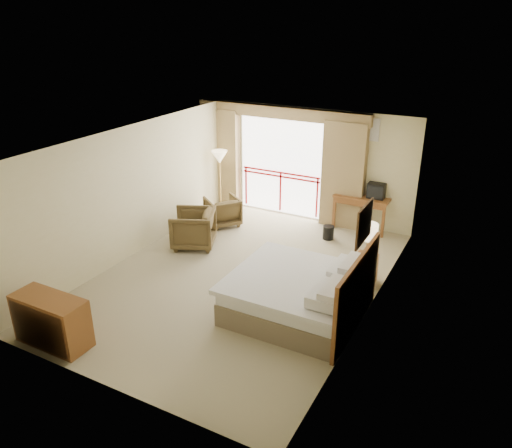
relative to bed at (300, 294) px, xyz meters
The scene contains 29 objects.
floor 1.66m from the bed, 158.15° to the left, with size 7.00×7.00×0.00m, color gray.
ceiling 2.83m from the bed, 158.15° to the left, with size 7.00×7.00×0.00m, color white.
wall_back 4.47m from the bed, 110.05° to the left, with size 5.00×5.00×0.00m, color beige.
wall_front 3.41m from the bed, 117.29° to the right, with size 5.00×5.00×0.00m, color beige.
wall_left 4.16m from the bed, behind, with size 7.00×7.00×0.00m, color beige.
wall_right 1.52m from the bed, 30.87° to the left, with size 7.00×7.00×0.00m, color beige.
balcony_door 4.75m from the bed, 119.37° to the left, with size 2.40×2.40×0.00m, color white.
balcony_railing 4.68m from the bed, 119.49° to the left, with size 2.09×0.03×1.02m.
curtain_left 5.65m from the bed, 134.97° to the left, with size 1.00×0.26×2.50m, color olive.
curtain_right 4.10m from the bed, 99.29° to the left, with size 1.00×0.26×2.50m, color olive.
valance 5.08m from the bed, 119.98° to the left, with size 4.40×0.22×0.28m, color olive.
hvac_vent 4.53m from the bed, 92.76° to the left, with size 0.50×0.04×0.50m, color silver.
bed is the anchor object (origin of this frame).
headboard 1.00m from the bed, ahead, with size 0.06×2.10×1.30m, color brown.
framed_art 1.77m from the bed, ahead, with size 0.04×0.72×0.60m.
nightstand 1.66m from the bed, 66.70° to the left, with size 0.39×0.46×0.56m, color brown.
table_lamp 1.82m from the bed, 67.37° to the left, with size 0.35×0.35×0.61m.
phone 1.51m from the bed, 66.18° to the left, with size 0.18×0.14×0.08m, color black.
desk 4.06m from the bed, 92.25° to the left, with size 1.27×0.61×0.83m.
tv 4.04m from the bed, 87.97° to the left, with size 0.39×0.31×0.35m.
coffee_maker 4.07m from the bed, 97.26° to the left, with size 0.13×0.13×0.28m, color black.
cup 3.99m from the bed, 95.20° to the left, with size 0.08×0.08×0.11m, color white.
wastebasket 3.16m from the bed, 101.49° to the left, with size 0.25×0.25×0.31m, color black.
armchair_far 4.16m from the bed, 139.76° to the left, with size 0.73×0.75×0.68m, color #44341B.
armchair_near 3.40m from the bed, 156.33° to the left, with size 0.88×0.90×0.82m, color #44341B.
side_table 4.00m from the bed, 148.07° to the left, with size 0.47×0.47×0.51m.
book 4.00m from the bed, 148.07° to the left, with size 0.16×0.21×0.02m, color white.
floor_lamp 5.17m from the bed, 136.88° to the left, with size 0.40×0.40×1.57m.
dresser 3.95m from the bed, 139.86° to the right, with size 1.20×0.51×0.80m.
Camera 1 is at (4.24, -7.33, 4.74)m, focal length 35.00 mm.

